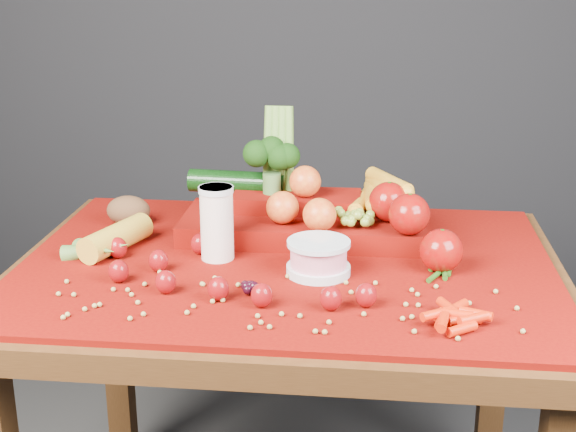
# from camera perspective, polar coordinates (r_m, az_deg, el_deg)

# --- Properties ---
(table) EXTENTS (1.10, 0.80, 0.75)m
(table) POSITION_cam_1_polar(r_m,az_deg,el_deg) (1.64, -0.08, -6.68)
(table) COLOR #351D0C
(table) RESTS_ON ground
(red_cloth) EXTENTS (1.05, 0.75, 0.01)m
(red_cloth) POSITION_cam_1_polar(r_m,az_deg,el_deg) (1.60, -0.08, -3.41)
(red_cloth) COLOR #6A0B03
(red_cloth) RESTS_ON table
(milk_glass) EXTENTS (0.07, 0.07, 0.15)m
(milk_glass) POSITION_cam_1_polar(r_m,az_deg,el_deg) (1.59, -5.09, -0.31)
(milk_glass) COLOR silver
(milk_glass) RESTS_ON red_cloth
(yogurt_bowl) EXTENTS (0.12, 0.12, 0.07)m
(yogurt_bowl) POSITION_cam_1_polar(r_m,az_deg,el_deg) (1.53, 2.18, -2.87)
(yogurt_bowl) COLOR silver
(yogurt_bowl) RESTS_ON red_cloth
(strawberry_scatter) EXTENTS (0.54, 0.28, 0.05)m
(strawberry_scatter) POSITION_cam_1_polar(r_m,az_deg,el_deg) (1.48, -5.46, -4.07)
(strawberry_scatter) COLOR maroon
(strawberry_scatter) RESTS_ON red_cloth
(dark_grape_cluster) EXTENTS (0.06, 0.05, 0.03)m
(dark_grape_cluster) POSITION_cam_1_polar(r_m,az_deg,el_deg) (1.45, -2.55, -5.07)
(dark_grape_cluster) COLOR black
(dark_grape_cluster) RESTS_ON red_cloth
(soybean_scatter) EXTENTS (0.84, 0.24, 0.01)m
(soybean_scatter) POSITION_cam_1_polar(r_m,az_deg,el_deg) (1.42, -0.96, -6.01)
(soybean_scatter) COLOR #AA9849
(soybean_scatter) RESTS_ON red_cloth
(corn_ear) EXTENTS (0.23, 0.26, 0.06)m
(corn_ear) POSITION_cam_1_polar(r_m,az_deg,el_deg) (1.66, -13.04, -2.09)
(corn_ear) COLOR gold
(corn_ear) RESTS_ON red_cloth
(potato) EXTENTS (0.10, 0.07, 0.07)m
(potato) POSITION_cam_1_polar(r_m,az_deg,el_deg) (1.83, -11.28, 0.39)
(potato) COLOR #53301B
(potato) RESTS_ON red_cloth
(baby_carrot_pile) EXTENTS (0.18, 0.17, 0.03)m
(baby_carrot_pile) POSITION_cam_1_polar(r_m,az_deg,el_deg) (1.36, 12.48, -6.93)
(baby_carrot_pile) COLOR red
(baby_carrot_pile) RESTS_ON red_cloth
(green_bean_pile) EXTENTS (0.14, 0.12, 0.01)m
(green_bean_pile) POSITION_cam_1_polar(r_m,az_deg,el_deg) (1.59, 11.25, -3.57)
(green_bean_pile) COLOR #225012
(green_bean_pile) RESTS_ON red_cloth
(produce_mound) EXTENTS (0.59, 0.37, 0.27)m
(produce_mound) POSITION_cam_1_polar(r_m,az_deg,el_deg) (1.72, 2.17, 0.42)
(produce_mound) COLOR #6A0B03
(produce_mound) RESTS_ON red_cloth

